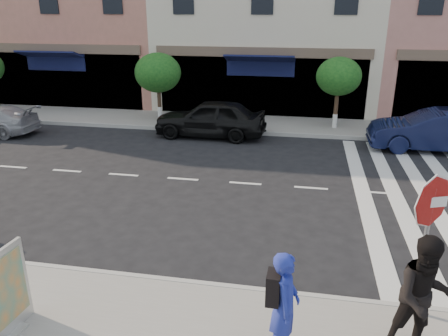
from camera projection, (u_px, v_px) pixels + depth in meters
ground at (221, 250)px, 9.81m from camera, size 120.00×120.00×0.00m
sidewalk_far at (266, 125)px, 19.92m from camera, size 60.00×3.00×0.15m
building_centre at (271, 0)px, 23.66m from camera, size 11.00×9.00×11.00m
street_tree_wb at (158, 73)px, 19.82m from camera, size 2.10×2.10×3.06m
street_tree_c at (339, 77)px, 18.43m from camera, size 1.90×1.90×3.04m
stop_sign at (430, 216)px, 6.93m from camera, size 0.86×0.35×2.57m
photographer at (285, 305)px, 6.40m from camera, size 0.43×0.65×1.74m
walker at (425, 297)px, 6.40m from camera, size 1.06×0.89×1.96m
poster_board at (6, 294)px, 6.89m from camera, size 0.37×0.97×1.49m
car_far_mid at (210, 118)px, 18.14m from camera, size 4.64×1.97×1.57m
car_far_right at (434, 131)px, 16.34m from camera, size 4.70×1.65×1.55m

